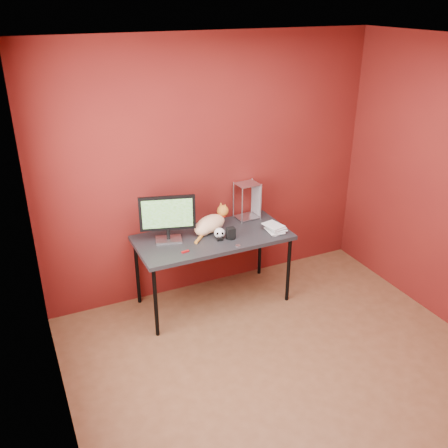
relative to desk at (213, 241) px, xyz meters
name	(u,v)px	position (x,y,z in m)	size (l,w,h in m)	color
room	(310,222)	(0.15, -1.37, 0.75)	(3.52, 3.52, 2.61)	brown
desk	(213,241)	(0.00, 0.00, 0.00)	(1.50, 0.70, 0.75)	black
monitor	(167,216)	(-0.42, 0.09, 0.30)	(0.52, 0.23, 0.45)	silver
cat	(210,224)	(0.02, 0.10, 0.14)	(0.47, 0.36, 0.25)	orange
skull_mug	(220,233)	(0.04, -0.07, 0.10)	(0.11, 0.11, 0.10)	white
speaker	(231,233)	(0.14, -0.12, 0.10)	(0.10, 0.10, 0.11)	black
book_stack	(270,195)	(0.53, -0.15, 0.45)	(0.19, 0.23, 0.80)	beige
wire_rack	(247,201)	(0.50, 0.25, 0.24)	(0.24, 0.20, 0.39)	silver
pocket_knife	(185,252)	(-0.36, -0.20, 0.06)	(0.07, 0.02, 0.01)	maroon
black_gadget	(220,239)	(0.02, -0.12, 0.06)	(0.06, 0.03, 0.03)	black
washer	(238,246)	(0.13, -0.29, 0.05)	(0.05, 0.05, 0.00)	silver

